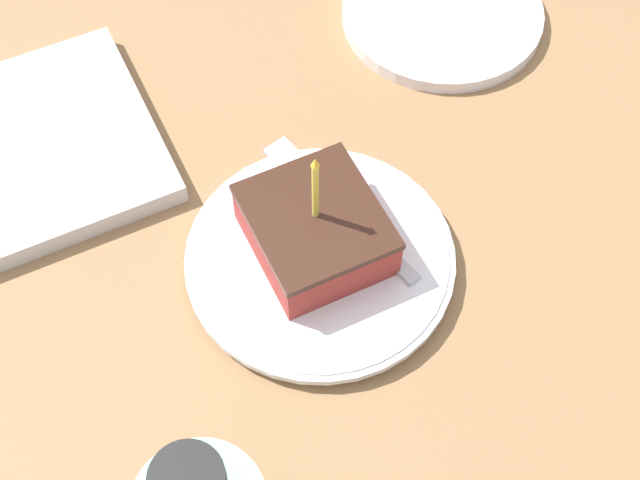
# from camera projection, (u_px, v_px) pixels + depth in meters

# --- Properties ---
(ground_plane) EXTENTS (2.40, 2.40, 0.04)m
(ground_plane) POSITION_uv_depth(u_px,v_px,m) (336.00, 238.00, 0.79)
(ground_plane) COLOR olive
(ground_plane) RESTS_ON ground
(plate) EXTENTS (0.23, 0.23, 0.02)m
(plate) POSITION_uv_depth(u_px,v_px,m) (320.00, 259.00, 0.74)
(plate) COLOR silver
(plate) RESTS_ON ground_plane
(cake_slice) EXTENTS (0.10, 0.11, 0.12)m
(cake_slice) POSITION_uv_depth(u_px,v_px,m) (316.00, 230.00, 0.72)
(cake_slice) COLOR #99332D
(cake_slice) RESTS_ON plate
(fork) EXTENTS (0.06, 0.18, 0.00)m
(fork) POSITION_uv_depth(u_px,v_px,m) (331.00, 200.00, 0.76)
(fork) COLOR #B2B2B7
(fork) RESTS_ON plate
(side_plate) EXTENTS (0.20, 0.20, 0.01)m
(side_plate) POSITION_uv_depth(u_px,v_px,m) (442.00, 14.00, 0.90)
(side_plate) COLOR silver
(side_plate) RESTS_ON ground_plane
(marble_board) EXTENTS (0.23, 0.21, 0.02)m
(marble_board) POSITION_uv_depth(u_px,v_px,m) (23.00, 153.00, 0.80)
(marble_board) COLOR silver
(marble_board) RESTS_ON ground_plane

